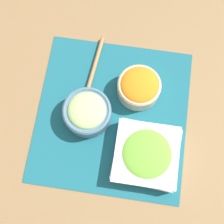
{
  "coord_description": "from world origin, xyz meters",
  "views": [
    {
      "loc": [
        0.23,
        0.03,
        0.86
      ],
      "look_at": [
        0.0,
        0.0,
        0.03
      ],
      "focal_mm": 50.0,
      "sensor_mm": 36.0,
      "label": 1
    }
  ],
  "objects_px": {
    "cucumber_bowl": "(87,112)",
    "wooden_spoon": "(87,91)",
    "carrot_bowl": "(139,87)",
    "lettuce_bowl": "(146,155)"
  },
  "relations": [
    {
      "from": "cucumber_bowl",
      "to": "lettuce_bowl",
      "type": "height_order",
      "value": "cucumber_bowl"
    },
    {
      "from": "wooden_spoon",
      "to": "lettuce_bowl",
      "type": "bearing_deg",
      "value": 49.81
    },
    {
      "from": "lettuce_bowl",
      "to": "wooden_spoon",
      "type": "distance_m",
      "value": 0.25
    },
    {
      "from": "carrot_bowl",
      "to": "wooden_spoon",
      "type": "xyz_separation_m",
      "value": [
        0.03,
        -0.14,
        -0.03
      ]
    },
    {
      "from": "cucumber_bowl",
      "to": "wooden_spoon",
      "type": "height_order",
      "value": "cucumber_bowl"
    },
    {
      "from": "lettuce_bowl",
      "to": "wooden_spoon",
      "type": "relative_size",
      "value": 0.72
    },
    {
      "from": "carrot_bowl",
      "to": "wooden_spoon",
      "type": "bearing_deg",
      "value": -80.18
    },
    {
      "from": "cucumber_bowl",
      "to": "lettuce_bowl",
      "type": "relative_size",
      "value": 0.76
    },
    {
      "from": "wooden_spoon",
      "to": "carrot_bowl",
      "type": "bearing_deg",
      "value": 99.82
    },
    {
      "from": "cucumber_bowl",
      "to": "wooden_spoon",
      "type": "distance_m",
      "value": 0.07
    }
  ]
}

